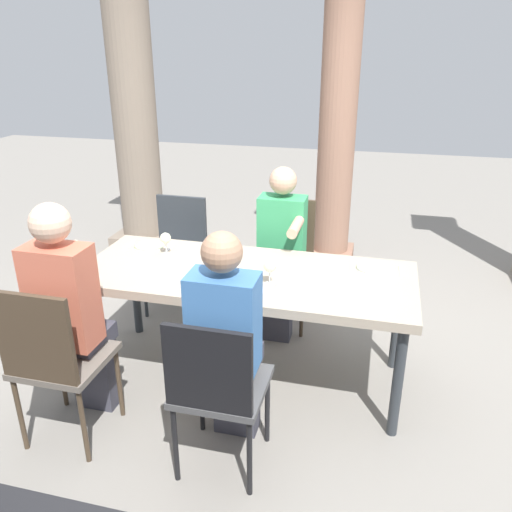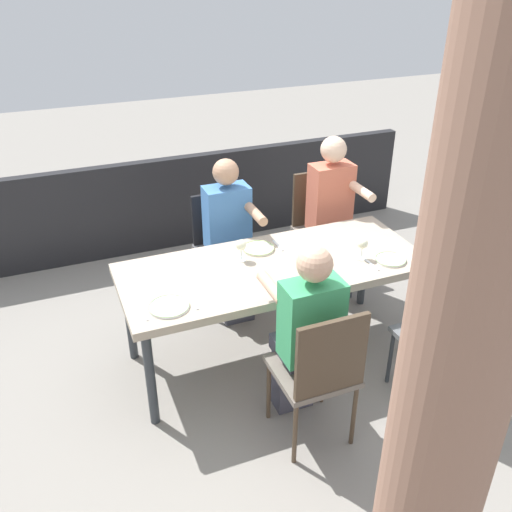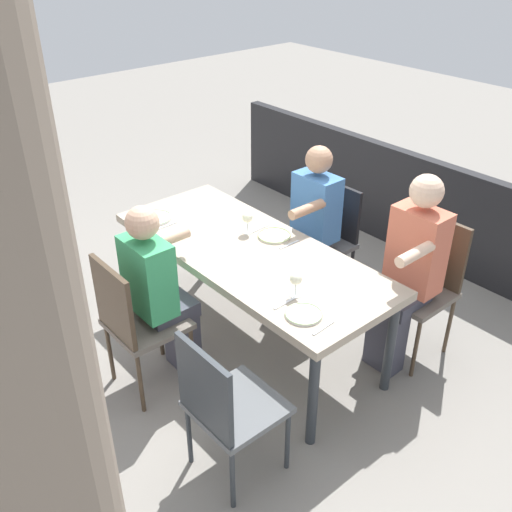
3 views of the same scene
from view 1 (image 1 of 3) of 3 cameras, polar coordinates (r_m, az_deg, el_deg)
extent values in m
plane|color=gray|center=(3.55, -1.07, -12.95)|extent=(16.00, 16.00, 0.00)
cube|color=tan|center=(3.18, -1.16, -2.22)|extent=(2.06, 0.84, 0.06)
cylinder|color=#2D3338|center=(3.96, -13.20, -3.72)|extent=(0.06, 0.06, 0.70)
cylinder|color=#2D3338|center=(3.57, 15.38, -6.99)|extent=(0.06, 0.06, 0.70)
cylinder|color=#2D3338|center=(3.44, -18.29, -8.52)|extent=(0.06, 0.06, 0.70)
cylinder|color=#2D3338|center=(2.99, 15.40, -13.30)|extent=(0.06, 0.06, 0.70)
cube|color=#5B5E61|center=(4.21, -8.99, -0.42)|extent=(0.44, 0.44, 0.04)
cube|color=#2D3338|center=(4.29, -8.16, 3.51)|extent=(0.42, 0.03, 0.48)
cylinder|color=#2D3338|center=(4.22, -12.18, -4.01)|extent=(0.03, 0.03, 0.42)
cylinder|color=#2D3338|center=(4.08, -7.35, -4.66)|extent=(0.03, 0.03, 0.42)
cylinder|color=#2D3338|center=(4.53, -10.12, -1.95)|extent=(0.03, 0.03, 0.42)
cylinder|color=#2D3338|center=(4.39, -5.58, -2.47)|extent=(0.03, 0.03, 0.42)
cube|color=#6A6158|center=(3.01, -20.34, -10.75)|extent=(0.44, 0.44, 0.04)
cube|color=#473828|center=(2.75, -23.31, -8.53)|extent=(0.42, 0.03, 0.49)
cylinder|color=#473828|center=(3.19, -14.91, -13.38)|extent=(0.03, 0.03, 0.46)
cylinder|color=#473828|center=(3.37, -20.73, -12.03)|extent=(0.03, 0.03, 0.46)
cylinder|color=#473828|center=(2.94, -18.54, -17.42)|extent=(0.03, 0.03, 0.46)
cylinder|color=#473828|center=(3.13, -24.66, -15.62)|extent=(0.03, 0.03, 0.46)
cube|color=#6A6158|center=(3.95, 2.94, -1.26)|extent=(0.44, 0.44, 0.04)
cube|color=#473828|center=(4.04, 3.58, 3.02)|extent=(0.42, 0.03, 0.49)
cylinder|color=#473828|center=(3.93, -0.41, -5.33)|extent=(0.03, 0.03, 0.45)
cylinder|color=#473828|center=(3.86, 5.09, -5.96)|extent=(0.03, 0.03, 0.45)
cylinder|color=#473828|center=(4.26, 0.88, -3.01)|extent=(0.03, 0.03, 0.45)
cylinder|color=#473828|center=(4.19, 5.94, -3.54)|extent=(0.03, 0.03, 0.45)
cube|color=#4F4F50|center=(2.67, -3.75, -14.19)|extent=(0.44, 0.44, 0.04)
cube|color=black|center=(2.38, -5.38, -12.66)|extent=(0.42, 0.03, 0.45)
cylinder|color=black|center=(2.92, 1.26, -16.42)|extent=(0.03, 0.03, 0.45)
cylinder|color=black|center=(3.01, -6.07, -15.23)|extent=(0.03, 0.03, 0.45)
cylinder|color=black|center=(2.64, -0.73, -21.46)|extent=(0.03, 0.03, 0.45)
cylinder|color=black|center=(2.74, -8.92, -19.87)|extent=(0.03, 0.03, 0.45)
cube|color=#3F3F4C|center=(3.84, 2.15, -5.96)|extent=(0.24, 0.14, 0.46)
cube|color=#3F3F4C|center=(3.79, 2.50, -1.61)|extent=(0.28, 0.32, 0.10)
cube|color=#389E60|center=(3.79, 2.91, 3.07)|extent=(0.34, 0.20, 0.48)
sphere|color=tan|center=(3.68, 3.02, 8.34)|extent=(0.20, 0.20, 0.20)
cylinder|color=tan|center=(3.51, 4.41, 3.24)|extent=(0.07, 0.30, 0.07)
cube|color=#3F3F4C|center=(3.00, -2.13, -15.08)|extent=(0.24, 0.14, 0.46)
cube|color=#3F3F4C|center=(2.77, -2.74, -11.59)|extent=(0.28, 0.32, 0.10)
cube|color=#3F72B2|center=(2.52, -3.59, -7.31)|extent=(0.34, 0.20, 0.50)
sphere|color=tan|center=(2.36, -3.81, 0.44)|extent=(0.20, 0.20, 0.20)
cylinder|color=tan|center=(2.71, -4.95, -2.48)|extent=(0.07, 0.30, 0.07)
cube|color=#3F3F4C|center=(3.32, -17.32, -12.09)|extent=(0.24, 0.14, 0.46)
cube|color=#3F3F4C|center=(3.11, -18.75, -8.70)|extent=(0.28, 0.32, 0.10)
cube|color=#CC664C|center=(2.88, -20.70, -4.15)|extent=(0.34, 0.20, 0.56)
sphere|color=beige|center=(2.73, -21.84, 3.41)|extent=(0.21, 0.21, 0.21)
cylinder|color=beige|center=(3.09, -20.73, 0.13)|extent=(0.07, 0.30, 0.07)
cube|color=gray|center=(5.76, -12.16, 1.89)|extent=(0.57, 0.57, 0.16)
cylinder|color=gray|center=(5.44, -13.41, 16.00)|extent=(0.44, 0.44, 2.67)
cube|color=#936B56|center=(5.22, 8.16, 0.02)|extent=(0.44, 0.44, 0.16)
cylinder|color=#936B56|center=(4.87, 9.09, 15.31)|extent=(0.34, 0.34, 2.62)
cylinder|color=white|center=(3.63, -11.70, 1.11)|extent=(0.21, 0.21, 0.01)
torus|color=#A4C786|center=(3.63, -11.71, 1.21)|extent=(0.21, 0.21, 0.01)
cylinder|color=white|center=(3.48, -9.86, 0.22)|extent=(0.06, 0.06, 0.00)
cylinder|color=white|center=(3.47, -9.91, 0.86)|extent=(0.01, 0.01, 0.08)
sphere|color=#F2EFCC|center=(3.44, -9.99, 1.97)|extent=(0.07, 0.07, 0.07)
cube|color=silver|center=(3.70, -13.79, 1.26)|extent=(0.03, 0.17, 0.01)
cube|color=silver|center=(3.58, -9.52, 0.86)|extent=(0.02, 0.17, 0.01)
cylinder|color=silver|center=(2.96, -2.04, -3.51)|extent=(0.22, 0.22, 0.01)
torus|color=#A0BE77|center=(2.96, -2.04, -3.38)|extent=(0.23, 0.23, 0.01)
cylinder|color=white|center=(3.01, 1.51, -3.10)|extent=(0.06, 0.06, 0.00)
cylinder|color=white|center=(2.99, 1.52, -2.38)|extent=(0.01, 0.01, 0.08)
sphere|color=#F2EFCC|center=(2.96, 1.53, -1.09)|extent=(0.07, 0.07, 0.07)
cube|color=silver|center=(3.00, -4.79, -3.24)|extent=(0.02, 0.17, 0.01)
cube|color=silver|center=(2.93, 0.79, -3.88)|extent=(0.03, 0.17, 0.01)
cylinder|color=white|center=(3.29, 13.15, -1.32)|extent=(0.24, 0.24, 0.01)
torus|color=#A9CD91|center=(3.29, 13.16, -1.21)|extent=(0.24, 0.24, 0.01)
cube|color=silver|center=(3.30, 10.55, -1.13)|extent=(0.02, 0.17, 0.01)
cube|color=silver|center=(3.30, 15.75, -1.61)|extent=(0.02, 0.17, 0.01)
camera|label=2|loc=(5.80, 21.92, 26.69)|focal=39.20mm
camera|label=3|loc=(5.94, -22.20, 26.85)|focal=40.52mm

